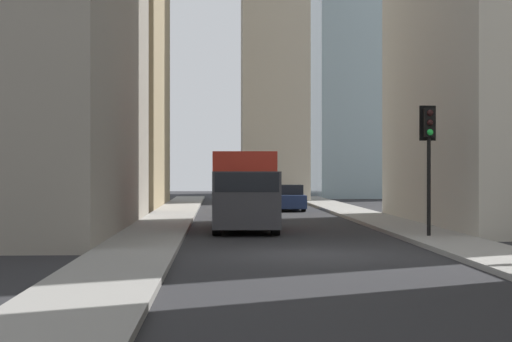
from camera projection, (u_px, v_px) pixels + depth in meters
ground_plane at (308, 254)px, 21.68m from camera, size 135.00×135.00×0.00m
sidewalk_right at (133, 253)px, 21.47m from camera, size 90.00×2.20×0.14m
sidewalk_left at (480, 251)px, 21.88m from camera, size 90.00×2.20×0.14m
building_right_far at (78, 27)px, 49.50m from camera, size 14.48×10.50×21.27m
delivery_truck at (244, 190)px, 30.36m from camera, size 6.46×2.25×2.84m
sedan_navy at (287, 198)px, 45.56m from camera, size 4.30×1.78×1.42m
traffic_light_midblock at (429, 140)px, 26.14m from camera, size 0.43×0.52×4.07m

